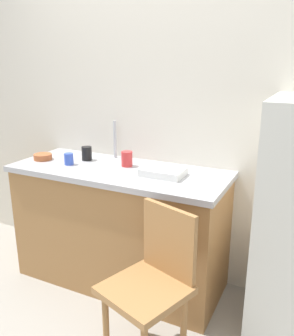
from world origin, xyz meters
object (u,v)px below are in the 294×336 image
at_px(cup_blue, 69,159).
at_px(dish_tray, 163,172).
at_px(cup_red, 127,159).
at_px(terracotta_bowl, 43,157).
at_px(chair, 153,281).
at_px(cup_black, 87,153).

bearing_deg(cup_blue, dish_tray, 4.91).
height_order(dish_tray, cup_red, cup_red).
bearing_deg(cup_blue, terracotta_bowl, 175.28).
distance_m(dish_tray, terracotta_bowl, 1.00).
bearing_deg(dish_tray, chair, -70.94).
relative_size(dish_tray, terracotta_bowl, 2.03).
relative_size(terracotta_bowl, cup_black, 1.31).
height_order(dish_tray, cup_black, cup_black).
distance_m(chair, terracotta_bowl, 1.38).
bearing_deg(cup_black, terracotta_bowl, -156.35).
distance_m(chair, dish_tray, 0.74).
xyz_separation_m(cup_blue, cup_black, (0.05, 0.16, 0.01)).
bearing_deg(cup_blue, cup_red, 20.77).
distance_m(dish_tray, cup_blue, 0.73).
distance_m(chair, cup_blue, 1.15).
distance_m(terracotta_bowl, cup_red, 0.68).
height_order(cup_red, cup_blue, cup_red).
bearing_deg(dish_tray, cup_blue, -175.09).
relative_size(chair, cup_red, 8.19).
xyz_separation_m(chair, cup_black, (-0.88, 0.67, 0.45)).
xyz_separation_m(cup_red, cup_black, (-0.36, 0.01, -0.00)).
bearing_deg(terracotta_bowl, dish_tray, 2.32).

